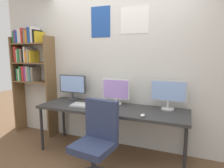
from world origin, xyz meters
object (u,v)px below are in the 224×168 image
object	(u,v)px
desk	(111,111)
laptop_closed	(82,105)
monitor_right	(168,93)
office_chair	(96,150)
keyboard_main	(105,111)
bookshelf	(30,64)
monitor_left	(73,86)
monitor_center	(116,91)
computer_mouse	(143,115)

from	to	relation	value
desk	laptop_closed	xyz separation A→B (m)	(-0.45, -0.07, 0.06)
desk	monitor_right	world-z (taller)	monitor_right
desk	office_chair	bearing A→B (deg)	-83.13
keyboard_main	bookshelf	bearing A→B (deg)	165.11
desk	keyboard_main	world-z (taller)	keyboard_main
bookshelf	laptop_closed	bearing A→B (deg)	-13.22
monitor_left	monitor_right	world-z (taller)	monitor_left
monitor_center	laptop_closed	bearing A→B (deg)	-148.20
desk	bookshelf	world-z (taller)	bookshelf
office_chair	laptop_closed	world-z (taller)	office_chair
bookshelf	laptop_closed	world-z (taller)	bookshelf
monitor_left	laptop_closed	xyz separation A→B (m)	(0.35, -0.28, -0.24)
monitor_right	computer_mouse	xyz separation A→B (m)	(-0.26, -0.44, -0.23)
desk	monitor_right	bearing A→B (deg)	14.86
laptop_closed	monitor_left	bearing A→B (deg)	137.41
monitor_left	desk	bearing A→B (deg)	-14.86
desk	monitor_left	size ratio (longest dim) A/B	4.42
monitor_left	laptop_closed	distance (m)	0.50
office_chair	monitor_left	distance (m)	1.37
laptop_closed	keyboard_main	bearing A→B (deg)	-22.82
laptop_closed	bookshelf	bearing A→B (deg)	163.41
laptop_closed	office_chair	bearing A→B (deg)	-51.46
desk	laptop_closed	bearing A→B (deg)	-171.30
computer_mouse	monitor_center	bearing A→B (deg)	140.37
desk	laptop_closed	size ratio (longest dim) A/B	7.00
office_chair	monitor_center	world-z (taller)	monitor_center
bookshelf	monitor_right	world-z (taller)	bookshelf
laptop_closed	computer_mouse	bearing A→B (deg)	-12.70
office_chair	computer_mouse	world-z (taller)	office_chair
bookshelf	monitor_center	bearing A→B (deg)	-0.63
computer_mouse	laptop_closed	world-z (taller)	computer_mouse
monitor_left	keyboard_main	world-z (taller)	monitor_left
office_chair	laptop_closed	bearing A→B (deg)	131.92
computer_mouse	laptop_closed	bearing A→B (deg)	170.68
monitor_center	keyboard_main	size ratio (longest dim) A/B	1.39
bookshelf	computer_mouse	distance (m)	2.39
monitor_right	computer_mouse	bearing A→B (deg)	-120.60
office_chair	monitor_center	size ratio (longest dim) A/B	2.21
office_chair	monitor_left	world-z (taller)	monitor_left
desk	monitor_center	distance (m)	0.34
monitor_right	office_chair	bearing A→B (deg)	-129.36
bookshelf	office_chair	distance (m)	2.23
monitor_center	bookshelf	bearing A→B (deg)	179.37
desk	keyboard_main	xyz separation A→B (m)	(0.00, -0.23, 0.06)
computer_mouse	laptop_closed	xyz separation A→B (m)	(-0.99, 0.16, -0.00)
bookshelf	monitor_center	xyz separation A→B (m)	(1.74, -0.02, -0.38)
monitor_center	laptop_closed	distance (m)	0.57
monitor_left	monitor_center	world-z (taller)	monitor_left
monitor_right	laptop_closed	bearing A→B (deg)	-167.34
monitor_left	laptop_closed	bearing A→B (deg)	-39.21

